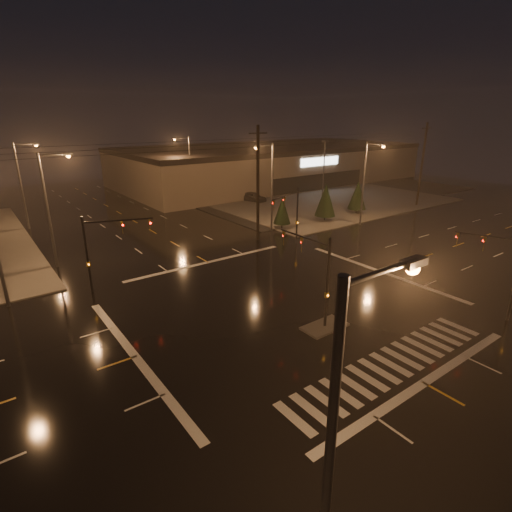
# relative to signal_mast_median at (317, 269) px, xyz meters

# --- Properties ---
(ground) EXTENTS (140.00, 140.00, 0.00)m
(ground) POSITION_rel_signal_mast_median_xyz_m (-0.00, 3.07, -3.75)
(ground) COLOR black
(ground) RESTS_ON ground
(sidewalk_ne) EXTENTS (36.00, 36.00, 0.12)m
(sidewalk_ne) POSITION_rel_signal_mast_median_xyz_m (30.00, 33.07, -3.69)
(sidewalk_ne) COLOR #4D4A44
(sidewalk_ne) RESTS_ON ground
(median_island) EXTENTS (3.00, 1.60, 0.15)m
(median_island) POSITION_rel_signal_mast_median_xyz_m (-0.00, -0.93, -3.68)
(median_island) COLOR #4D4A44
(median_island) RESTS_ON ground
(crosswalk) EXTENTS (15.00, 2.60, 0.01)m
(crosswalk) POSITION_rel_signal_mast_median_xyz_m (-0.00, -5.93, -3.75)
(crosswalk) COLOR beige
(crosswalk) RESTS_ON ground
(stop_bar_near) EXTENTS (16.00, 0.50, 0.01)m
(stop_bar_near) POSITION_rel_signal_mast_median_xyz_m (-0.00, -7.93, -3.75)
(stop_bar_near) COLOR beige
(stop_bar_near) RESTS_ON ground
(stop_bar_far) EXTENTS (16.00, 0.50, 0.01)m
(stop_bar_far) POSITION_rel_signal_mast_median_xyz_m (-0.00, 14.07, -3.75)
(stop_bar_far) COLOR beige
(stop_bar_far) RESTS_ON ground
(parking_lot) EXTENTS (50.00, 24.00, 0.08)m
(parking_lot) POSITION_rel_signal_mast_median_xyz_m (35.00, 31.07, -3.71)
(parking_lot) COLOR black
(parking_lot) RESTS_ON ground
(retail_building) EXTENTS (60.20, 28.30, 7.20)m
(retail_building) POSITION_rel_signal_mast_median_xyz_m (35.00, 49.06, 0.09)
(retail_building) COLOR #746752
(retail_building) RESTS_ON ground
(signal_mast_median) EXTENTS (0.25, 4.59, 6.00)m
(signal_mast_median) POSITION_rel_signal_mast_median_xyz_m (0.00, 0.00, 0.00)
(signal_mast_median) COLOR black
(signal_mast_median) RESTS_ON ground
(signal_mast_ne) EXTENTS (4.84, 1.86, 6.00)m
(signal_mast_ne) POSITION_rel_signal_mast_median_xyz_m (9.50, 13.21, 0.04)
(signal_mast_ne) COLOR black
(signal_mast_ne) RESTS_ON ground
(signal_mast_nw) EXTENTS (4.84, 1.86, 6.00)m
(signal_mast_nw) POSITION_rel_signal_mast_median_xyz_m (-9.50, 13.21, 0.04)
(signal_mast_nw) COLOR black
(signal_mast_nw) RESTS_ON ground
(signal_mast_se) EXTENTS (1.55, 3.87, 6.00)m
(signal_mast_se) POSITION_rel_signal_mast_median_xyz_m (10.23, -6.68, -0.04)
(signal_mast_se) COLOR black
(signal_mast_se) RESTS_ON ground
(streetlight_0) EXTENTS (2.77, 0.32, 10.00)m
(streetlight_0) POSITION_rel_signal_mast_median_xyz_m (-11.18, -11.93, 2.05)
(streetlight_0) COLOR #38383A
(streetlight_0) RESTS_ON ground
(streetlight_1) EXTENTS (2.77, 0.32, 10.00)m
(streetlight_1) POSITION_rel_signal_mast_median_xyz_m (-11.18, 21.07, 2.05)
(streetlight_1) COLOR #38383A
(streetlight_1) RESTS_ON ground
(streetlight_2) EXTENTS (2.77, 0.32, 10.00)m
(streetlight_2) POSITION_rel_signal_mast_median_xyz_m (-11.18, 37.07, 2.05)
(streetlight_2) COLOR #38383A
(streetlight_2) RESTS_ON ground
(streetlight_3) EXTENTS (2.77, 0.32, 10.00)m
(streetlight_3) POSITION_rel_signal_mast_median_xyz_m (11.18, 19.07, 2.05)
(streetlight_3) COLOR #38383A
(streetlight_3) RESTS_ON ground
(streetlight_4) EXTENTS (2.77, 0.32, 10.00)m
(streetlight_4) POSITION_rel_signal_mast_median_xyz_m (11.18, 39.07, 2.05)
(streetlight_4) COLOR #38383A
(streetlight_4) RESTS_ON ground
(streetlight_6) EXTENTS (0.32, 2.77, 10.00)m
(streetlight_6) POSITION_rel_signal_mast_median_xyz_m (22.00, 14.26, 2.05)
(streetlight_6) COLOR #38383A
(streetlight_6) RESTS_ON ground
(utility_pole_1) EXTENTS (2.20, 0.32, 12.00)m
(utility_pole_1) POSITION_rel_signal_mast_median_xyz_m (8.00, 17.07, 2.38)
(utility_pole_1) COLOR black
(utility_pole_1) RESTS_ON ground
(utility_pole_2) EXTENTS (2.20, 0.32, 12.00)m
(utility_pole_2) POSITION_rel_signal_mast_median_xyz_m (38.00, 17.07, 2.38)
(utility_pole_2) COLOR black
(utility_pole_2) RESTS_ON ground
(conifer_0) EXTENTS (2.03, 2.03, 3.88)m
(conifer_0) POSITION_rel_signal_mast_median_xyz_m (12.96, 18.92, -1.47)
(conifer_0) COLOR black
(conifer_0) RESTS_ON ground
(conifer_1) EXTENTS (2.63, 2.63, 4.81)m
(conifer_1) POSITION_rel_signal_mast_median_xyz_m (19.94, 18.68, -1.00)
(conifer_1) COLOR black
(conifer_1) RESTS_ON ground
(conifer_2) EXTENTS (2.48, 2.48, 4.57)m
(conifer_2) POSITION_rel_signal_mast_median_xyz_m (26.31, 18.86, -1.12)
(conifer_2) COLOR black
(conifer_2) RESTS_ON ground
(car_parked) EXTENTS (2.87, 4.84, 1.54)m
(car_parked) POSITION_rel_signal_mast_median_xyz_m (19.71, 34.13, -2.98)
(car_parked) COLOR black
(car_parked) RESTS_ON ground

